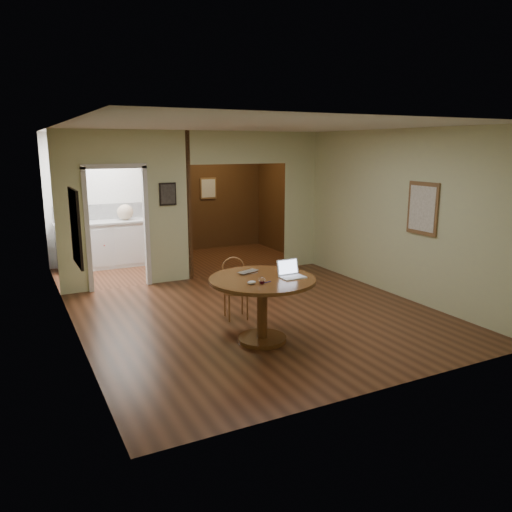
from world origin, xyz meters
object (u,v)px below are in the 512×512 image
closed_laptop (250,273)px  open_laptop (290,272)px  dining_table (262,295)px  chair (235,284)px

closed_laptop → open_laptop: bearing=-66.0°
dining_table → chair: chair is taller
chair → closed_laptop: bearing=-89.2°
open_laptop → chair: bearing=102.2°
dining_table → open_laptop: bearing=-16.5°
open_laptop → closed_laptop: bearing=133.9°
closed_laptop → dining_table: bearing=-104.7°
dining_table → open_laptop: size_ratio=4.37×
open_laptop → closed_laptop: (-0.37, 0.37, -0.05)m
chair → open_laptop: bearing=-67.2°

